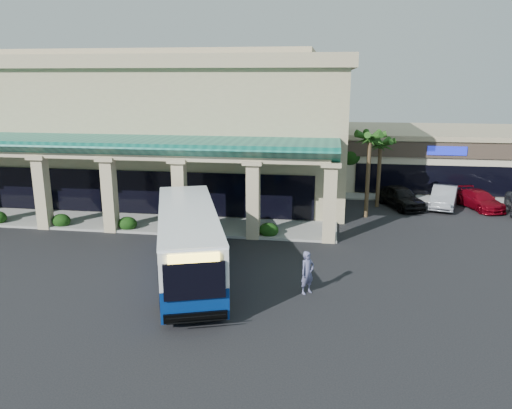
% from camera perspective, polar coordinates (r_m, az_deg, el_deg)
% --- Properties ---
extents(ground, '(110.00, 110.00, 0.00)m').
position_cam_1_polar(ground, '(25.68, -5.49, -7.25)').
color(ground, black).
extents(main_building, '(30.80, 14.80, 11.35)m').
position_cam_1_polar(main_building, '(41.72, -11.09, 8.93)').
color(main_building, tan).
rests_on(main_building, ground).
extents(arcade, '(30.00, 6.20, 5.70)m').
position_cam_1_polar(arcade, '(33.68, -16.07, 2.53)').
color(arcade, '#0E584C').
rests_on(arcade, ground).
extents(strip_mall, '(22.50, 12.50, 4.90)m').
position_cam_1_polar(strip_mall, '(49.13, 22.82, 5.07)').
color(strip_mall, beige).
rests_on(strip_mall, ground).
extents(palm_0, '(2.40, 2.40, 6.60)m').
position_cam_1_polar(palm_0, '(34.76, 12.70, 3.85)').
color(palm_0, '#193F10').
rests_on(palm_0, ground).
extents(palm_1, '(2.40, 2.40, 5.80)m').
position_cam_1_polar(palm_1, '(37.86, 13.89, 4.00)').
color(palm_1, '#193F10').
rests_on(palm_1, ground).
extents(broadleaf_tree, '(2.60, 2.60, 4.81)m').
position_cam_1_polar(broadleaf_tree, '(42.73, 10.62, 4.65)').
color(broadleaf_tree, black).
rests_on(broadleaf_tree, ground).
extents(transit_bus, '(6.35, 12.01, 3.28)m').
position_cam_1_polar(transit_bus, '(24.39, -7.74, -4.39)').
color(transit_bus, navy).
rests_on(transit_bus, ground).
extents(pedestrian, '(0.84, 0.84, 1.96)m').
position_cam_1_polar(pedestrian, '(22.52, 5.90, -7.74)').
color(pedestrian, slate).
rests_on(pedestrian, ground).
extents(car_silver, '(3.57, 5.13, 1.62)m').
position_cam_1_polar(car_silver, '(38.54, 16.18, 0.86)').
color(car_silver, black).
rests_on(car_silver, ground).
extents(car_white, '(2.95, 5.10, 1.59)m').
position_cam_1_polar(car_white, '(39.58, 20.69, 0.81)').
color(car_white, '#989AA5').
rests_on(car_white, ground).
extents(car_red, '(3.26, 4.94, 1.33)m').
position_cam_1_polar(car_red, '(40.20, 24.16, 0.49)').
color(car_red, maroon).
rests_on(car_red, ground).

